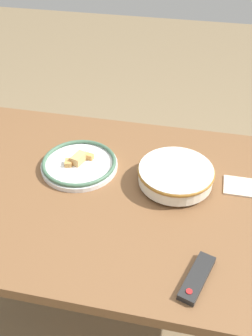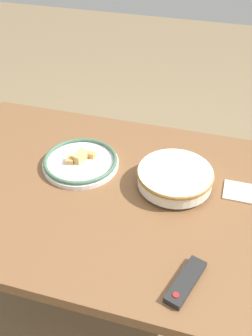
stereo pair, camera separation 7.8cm
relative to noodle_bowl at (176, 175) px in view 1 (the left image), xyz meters
name	(u,v)px [view 1 (the left image)]	position (x,y,z in m)	size (l,w,h in m)	color
ground_plane	(134,310)	(0.12, 0.08, -0.76)	(8.00, 8.00, 0.00)	#7F6B4C
dining_table	(136,210)	(0.12, 0.08, -0.12)	(1.52, 0.89, 0.72)	brown
noodle_bowl	(176,175)	(0.00, 0.00, 0.00)	(0.27, 0.27, 0.07)	silver
food_plate	(79,164)	(0.36, -0.02, -0.02)	(0.28, 0.28, 0.05)	white
tv_remote	(197,278)	(-0.10, 0.39, -0.03)	(0.10, 0.17, 0.02)	black
folded_napkin	(244,187)	(-0.24, -0.03, -0.04)	(0.14, 0.10, 0.01)	beige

